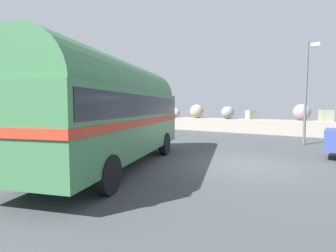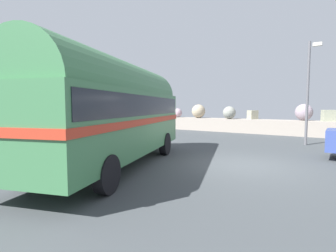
% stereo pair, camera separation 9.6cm
% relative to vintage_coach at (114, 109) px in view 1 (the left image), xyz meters
% --- Properties ---
extents(ground, '(32.00, 26.00, 0.02)m').
position_rel_vintage_coach_xyz_m(ground, '(3.58, 2.78, -2.04)').
color(ground, '#3C4144').
extents(breakwater, '(31.36, 2.31, 2.50)m').
position_rel_vintage_coach_xyz_m(breakwater, '(3.74, 14.56, -1.27)').
color(breakwater, gray).
rests_on(breakwater, ground).
extents(vintage_coach, '(5.17, 8.89, 3.70)m').
position_rel_vintage_coach_xyz_m(vintage_coach, '(0.00, 0.00, 0.00)').
color(vintage_coach, black).
rests_on(vintage_coach, ground).
extents(lamp_post, '(0.62, 0.71, 5.60)m').
position_rel_vintage_coach_xyz_m(lamp_post, '(4.91, 9.62, 1.15)').
color(lamp_post, '#5B5B60').
rests_on(lamp_post, ground).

